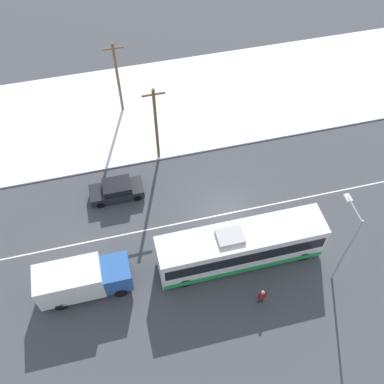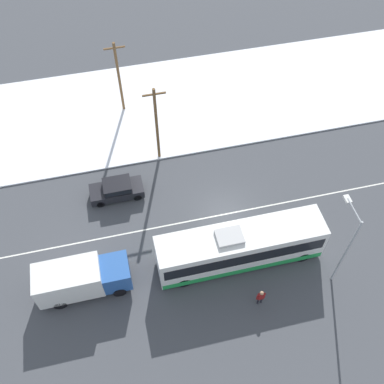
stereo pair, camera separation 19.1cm
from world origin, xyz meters
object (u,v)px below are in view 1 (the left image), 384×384
at_px(city_bus, 241,246).
at_px(streetlamp, 347,239).
at_px(box_truck, 82,279).
at_px(utility_pole_snowlot, 118,77).
at_px(pedestrian_at_stop, 262,296).
at_px(utility_pole_roadside, 156,124).
at_px(sedan_car, 117,189).

relative_size(city_bus, streetlamp, 1.61).
bearing_deg(box_truck, utility_pole_snowlot, 73.47).
xyz_separation_m(box_truck, utility_pole_snowlot, (5.22, 17.60, 2.27)).
distance_m(pedestrian_at_stop, streetlamp, 6.68).
height_order(box_truck, utility_pole_roadside, utility_pole_roadside).
xyz_separation_m(box_truck, sedan_car, (3.35, 7.62, -0.74)).
bearing_deg(sedan_car, utility_pole_roadside, -140.50).
height_order(box_truck, pedestrian_at_stop, box_truck).
xyz_separation_m(sedan_car, utility_pole_roadside, (4.03, 3.32, 3.10)).
xyz_separation_m(pedestrian_at_stop, utility_pole_snowlot, (-6.33, 21.40, 2.79)).
xyz_separation_m(city_bus, utility_pole_roadside, (-3.75, 11.14, 2.18)).
bearing_deg(utility_pole_snowlot, pedestrian_at_stop, -73.51).
height_order(city_bus, utility_pole_snowlot, utility_pole_snowlot).
height_order(pedestrian_at_stop, streetlamp, streetlamp).
bearing_deg(pedestrian_at_stop, sedan_car, 125.70).
bearing_deg(streetlamp, city_bus, 156.27).
height_order(sedan_car, pedestrian_at_stop, pedestrian_at_stop).
relative_size(box_truck, sedan_car, 1.49).
distance_m(city_bus, pedestrian_at_stop, 3.69).
xyz_separation_m(pedestrian_at_stop, utility_pole_roadside, (-4.18, 14.74, 2.88)).
xyz_separation_m(box_truck, pedestrian_at_stop, (11.55, -3.80, -0.52)).
bearing_deg(utility_pole_snowlot, city_bus, -71.64).
height_order(city_bus, sedan_car, city_bus).
relative_size(city_bus, utility_pole_roadside, 1.58).
relative_size(city_bus, box_truck, 1.87).
relative_size(utility_pole_roadside, utility_pole_snowlot, 1.03).
relative_size(streetlamp, utility_pole_snowlot, 1.01).
bearing_deg(streetlamp, pedestrian_at_stop, -170.21).
distance_m(box_truck, utility_pole_snowlot, 18.49).
relative_size(streetlamp, utility_pole_roadside, 0.98).
xyz_separation_m(box_truck, utility_pole_roadside, (7.37, 10.94, 2.37)).
bearing_deg(utility_pole_roadside, utility_pole_snowlot, 107.93).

